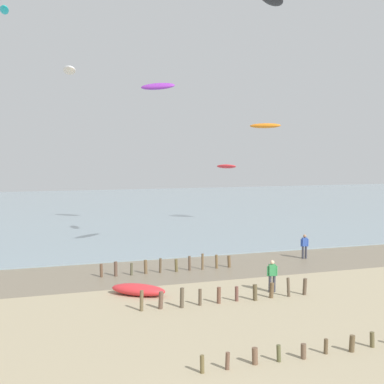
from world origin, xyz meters
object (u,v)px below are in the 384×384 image
at_px(kite_aloft_8, 265,126).
at_px(kite_aloft_11, 4,10).
at_px(kite_aloft_9, 69,70).
at_px(grounded_kite, 138,290).
at_px(person_by_waterline, 304,246).
at_px(kite_aloft_7, 226,166).
at_px(person_far_down_beach, 272,275).
at_px(kite_aloft_6, 158,86).

distance_m(kite_aloft_8, kite_aloft_11, 25.73).
xyz_separation_m(kite_aloft_9, kite_aloft_11, (-3.42, 15.69, 6.77)).
xyz_separation_m(grounded_kite, kite_aloft_8, (17.34, 20.37, 9.89)).
height_order(kite_aloft_9, kite_aloft_11, kite_aloft_11).
height_order(person_by_waterline, kite_aloft_9, kite_aloft_9).
relative_size(kite_aloft_7, kite_aloft_11, 1.04).
xyz_separation_m(kite_aloft_7, kite_aloft_11, (-22.03, -9.82, 12.12)).
xyz_separation_m(person_by_waterline, kite_aloft_9, (-16.34, -5.28, 10.46)).
xyz_separation_m(person_by_waterline, kite_aloft_8, (4.29, 14.93, 9.27)).
xyz_separation_m(grounded_kite, kite_aloft_7, (15.33, 25.68, 5.73)).
height_order(person_far_down_beach, grounded_kite, person_far_down_beach).
bearing_deg(person_by_waterline, kite_aloft_7, 83.57).
bearing_deg(grounded_kite, person_far_down_beach, 23.02).
distance_m(person_by_waterline, kite_aloft_11, 28.21).
height_order(person_by_waterline, person_far_down_beach, same).
height_order(person_far_down_beach, kite_aloft_11, kite_aloft_11).
bearing_deg(kite_aloft_9, kite_aloft_7, 141.95).
height_order(person_far_down_beach, kite_aloft_7, kite_aloft_7).
relative_size(grounded_kite, kite_aloft_6, 0.84).
distance_m(person_by_waterline, kite_aloft_8, 18.09).
distance_m(person_far_down_beach, kite_aloft_9, 14.70).
bearing_deg(person_far_down_beach, grounded_kite, 167.01).
bearing_deg(kite_aloft_9, kite_aloft_8, 132.48).
bearing_deg(person_far_down_beach, kite_aloft_9, 170.22).
bearing_deg(kite_aloft_6, person_far_down_beach, 130.75).
bearing_deg(grounded_kite, kite_aloft_11, 148.93).
bearing_deg(grounded_kite, person_by_waterline, 58.65).
bearing_deg(person_by_waterline, kite_aloft_11, 152.21).
height_order(grounded_kite, kite_aloft_9, kite_aloft_9).
relative_size(person_by_waterline, kite_aloft_11, 0.82).
distance_m(person_far_down_beach, kite_aloft_7, 29.00).
distance_m(person_by_waterline, person_far_down_beach, 9.35).
height_order(person_by_waterline, kite_aloft_8, kite_aloft_8).
distance_m(kite_aloft_6, kite_aloft_8, 11.35).
xyz_separation_m(kite_aloft_7, kite_aloft_9, (-18.61, -25.51, 5.35)).
height_order(person_far_down_beach, kite_aloft_9, kite_aloft_9).
height_order(person_by_waterline, grounded_kite, person_by_waterline).
height_order(person_far_down_beach, kite_aloft_6, kite_aloft_6).
distance_m(kite_aloft_6, kite_aloft_9, 24.14).
relative_size(kite_aloft_6, kite_aloft_9, 1.95).
bearing_deg(person_far_down_beach, kite_aloft_7, 72.81).
bearing_deg(person_far_down_beach, person_by_waterline, 48.80).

